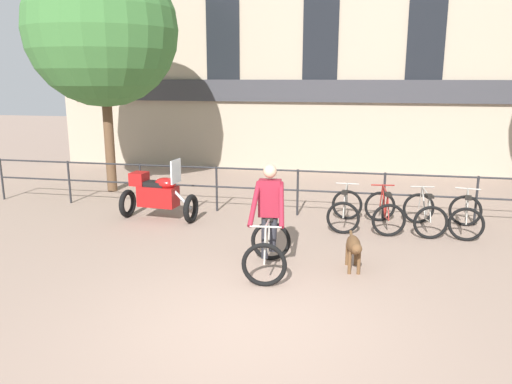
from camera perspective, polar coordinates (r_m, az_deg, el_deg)
The scene contains 11 objects.
ground_plane at distance 6.51m, azimuth -0.93°, elevation -14.95°, with size 60.00×60.00×0.00m, color gray.
canal_railing at distance 11.13m, azimuth 4.79°, elevation 0.86°, with size 15.05×0.05×1.05m.
building_facade at distance 16.78m, azimuth 7.59°, elevation 20.32°, with size 18.00×0.72×10.45m.
cyclist_with_bike at distance 7.96m, azimuth 1.45°, elevation -3.68°, with size 0.77×1.22×1.70m.
dog at distance 8.16m, azimuth 11.12°, elevation -6.14°, with size 0.29×0.99×0.58m.
parked_motorcycle at distance 10.99m, azimuth -11.19°, elevation -0.30°, with size 1.70×0.78×1.35m.
parked_bicycle_near_lamp at distance 10.51m, azimuth 10.15°, elevation -2.01°, with size 0.72×1.14×0.86m.
parked_bicycle_mid_left at distance 10.53m, azimuth 14.45°, elevation -2.20°, with size 0.79×1.18×0.86m.
parked_bicycle_mid_right at distance 10.60m, azimuth 18.70°, elevation -2.38°, with size 0.77×1.17×0.86m.
parked_bicycle_far_end at distance 10.74m, azimuth 22.86°, elevation -2.54°, with size 0.84×1.21×0.86m.
tree_canalside_left at distance 13.93m, azimuth -17.20°, elevation 17.23°, with size 3.88×3.88×6.15m.
Camera 1 is at (1.24, -5.61, 3.06)m, focal length 35.00 mm.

